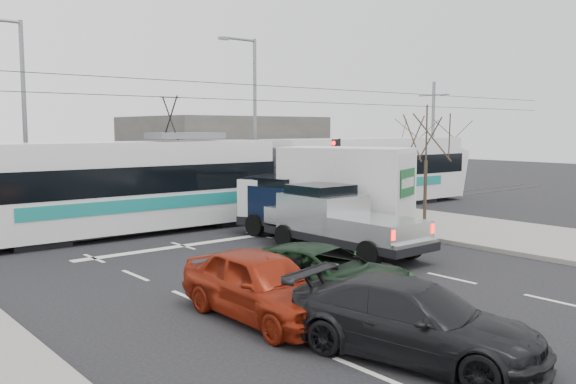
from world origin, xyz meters
TOP-DOWN VIEW (x-y plane):
  - ground at (0.00, 0.00)m, footprint 120.00×120.00m
  - sidewalk_right at (9.00, 0.00)m, footprint 6.00×60.00m
  - rails at (0.00, 10.00)m, footprint 60.00×1.60m
  - building_right at (12.00, 24.00)m, footprint 12.00×10.00m
  - bare_tree at (7.60, 2.50)m, footprint 2.40×2.40m
  - traffic_signal at (6.47, 6.50)m, footprint 0.44×0.44m
  - street_lamp_near at (7.31, 14.00)m, footprint 2.38×0.25m
  - street_lamp_far at (-4.19, 16.00)m, footprint 2.38×0.25m
  - catenary at (0.00, 10.00)m, footprint 60.00×0.20m
  - tram at (4.64, 9.46)m, footprint 26.83×3.08m
  - silver_pickup at (1.82, 1.74)m, footprint 2.29×6.23m
  - box_truck at (3.60, 3.86)m, footprint 4.84×7.36m
  - navy_pickup at (2.57, 4.68)m, footprint 2.70×5.67m
  - green_car at (-2.84, -2.54)m, footprint 3.59×5.50m
  - red_car at (-4.61, -2.49)m, footprint 1.87×4.54m
  - dark_car at (-3.88, -6.11)m, footprint 3.12×5.19m

SIDE VIEW (x-z plane):
  - ground at x=0.00m, z-range 0.00..0.00m
  - rails at x=0.00m, z-range 0.00..0.03m
  - sidewalk_right at x=9.00m, z-range 0.00..0.15m
  - green_car at x=-2.84m, z-range 0.00..1.41m
  - dark_car at x=-3.88m, z-range 0.00..1.41m
  - red_car at x=-4.61m, z-range 0.00..1.54m
  - silver_pickup at x=1.82m, z-range -0.01..2.25m
  - navy_pickup at x=2.57m, z-range -0.02..2.28m
  - box_truck at x=3.60m, z-range -0.02..3.47m
  - tram at x=4.64m, z-range -0.79..4.68m
  - building_right at x=12.00m, z-range 0.00..5.00m
  - traffic_signal at x=6.47m, z-range 0.94..4.54m
  - bare_tree at x=7.60m, z-range 1.29..6.29m
  - catenary at x=0.00m, z-range 0.38..7.38m
  - street_lamp_near at x=7.31m, z-range 0.61..9.61m
  - street_lamp_far at x=-4.19m, z-range 0.61..9.61m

